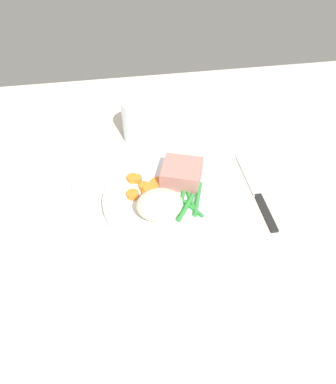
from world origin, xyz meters
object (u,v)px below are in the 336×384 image
(fork, at_px, (73,213))
(knife, at_px, (256,192))
(meat_portion, at_px, (182,173))
(water_glass, at_px, (140,123))
(dinner_plate, at_px, (168,199))

(fork, height_order, knife, knife)
(meat_portion, xyz_separation_m, knife, (0.14, -0.04, -0.03))
(knife, relative_size, water_glass, 2.23)
(meat_portion, height_order, water_glass, water_glass)
(dinner_plate, relative_size, meat_portion, 3.33)
(meat_portion, bearing_deg, dinner_plate, -130.60)
(water_glass, bearing_deg, knife, -46.31)
(dinner_plate, xyz_separation_m, knife, (0.17, -0.00, -0.01))
(fork, bearing_deg, water_glass, 53.05)
(meat_portion, height_order, fork, meat_portion)
(dinner_plate, height_order, fork, dinner_plate)
(knife, bearing_deg, dinner_plate, 179.78)
(knife, distance_m, water_glass, 0.29)
(meat_portion, bearing_deg, water_glass, 110.05)
(meat_portion, xyz_separation_m, fork, (-0.20, -0.04, -0.03))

